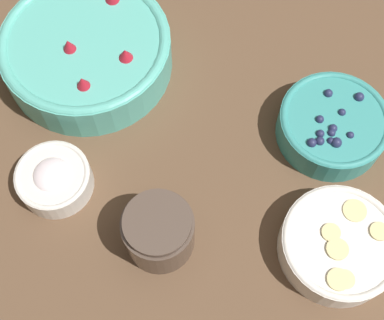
{
  "coord_description": "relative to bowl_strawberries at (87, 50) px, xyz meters",
  "views": [
    {
      "loc": [
        0.18,
        -0.31,
        0.73
      ],
      "look_at": [
        -0.0,
        -0.05,
        0.04
      ],
      "focal_mm": 50.0,
      "sensor_mm": 36.0,
      "label": 1
    }
  ],
  "objects": [
    {
      "name": "bowl_bananas",
      "position": [
        0.47,
        -0.05,
        -0.01
      ],
      "size": [
        0.16,
        0.16,
        0.05
      ],
      "color": "white",
      "rests_on": "ground_plane"
    },
    {
      "name": "ground_plane",
      "position": [
        0.25,
        -0.01,
        -0.04
      ],
      "size": [
        4.0,
        4.0,
        0.0
      ],
      "primitive_type": "plane",
      "color": "brown"
    },
    {
      "name": "bowl_cream",
      "position": [
        0.1,
        -0.19,
        -0.01
      ],
      "size": [
        0.11,
        0.11,
        0.05
      ],
      "color": "silver",
      "rests_on": "ground_plane"
    },
    {
      "name": "bowl_blueberries",
      "position": [
        0.38,
        0.11,
        -0.01
      ],
      "size": [
        0.16,
        0.16,
        0.06
      ],
      "color": "teal",
      "rests_on": "ground_plane"
    },
    {
      "name": "jar_chocolate",
      "position": [
        0.27,
        -0.17,
        -0.0
      ],
      "size": [
        0.1,
        0.1,
        0.09
      ],
      "color": "#4C3D33",
      "rests_on": "ground_plane"
    },
    {
      "name": "bowl_strawberries",
      "position": [
        0.0,
        0.0,
        0.0
      ],
      "size": [
        0.27,
        0.27,
        0.09
      ],
      "color": "#56B7A8",
      "rests_on": "ground_plane"
    }
  ]
}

